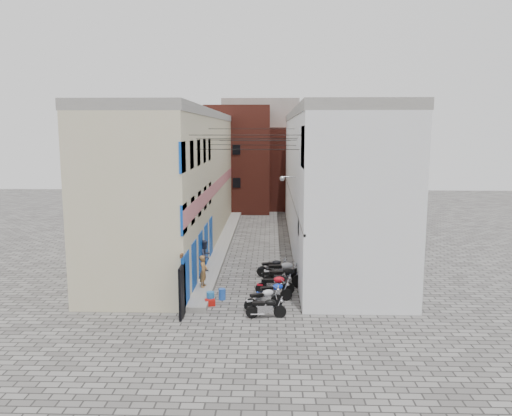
# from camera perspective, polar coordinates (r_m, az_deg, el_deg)

# --- Properties ---
(ground) EXTENTS (90.00, 90.00, 0.00)m
(ground) POSITION_cam_1_polar(r_m,az_deg,el_deg) (21.64, -1.44, -11.99)
(ground) COLOR #53514E
(ground) RESTS_ON ground
(plinth) EXTENTS (0.90, 26.00, 0.25)m
(plinth) POSITION_cam_1_polar(r_m,az_deg,el_deg) (34.20, -3.67, -3.98)
(plinth) COLOR gray
(plinth) RESTS_ON ground
(building_left) EXTENTS (5.10, 27.00, 9.00)m
(building_left) POSITION_cam_1_polar(r_m,az_deg,el_deg) (33.86, -8.70, 3.31)
(building_left) COLOR #C5BC95
(building_left) RESTS_ON ground
(building_right) EXTENTS (5.94, 26.00, 9.00)m
(building_right) POSITION_cam_1_polar(r_m,az_deg,el_deg) (33.57, 8.34, 3.28)
(building_right) COLOR white
(building_right) RESTS_ON ground
(building_far_brick_left) EXTENTS (6.00, 6.00, 10.00)m
(building_far_brick_left) POSITION_cam_1_polar(r_m,az_deg,el_deg) (48.38, -2.00, 5.63)
(building_far_brick_left) COLOR maroon
(building_far_brick_left) RESTS_ON ground
(building_far_brick_right) EXTENTS (5.00, 6.00, 8.00)m
(building_far_brick_right) POSITION_cam_1_polar(r_m,az_deg,el_deg) (50.37, 3.86, 4.60)
(building_far_brick_right) COLOR maroon
(building_far_brick_right) RESTS_ON ground
(building_far_concrete) EXTENTS (8.00, 5.00, 11.00)m
(building_far_concrete) POSITION_cam_1_polar(r_m,az_deg,el_deg) (54.26, 0.54, 6.50)
(building_far_concrete) COLOR gray
(building_far_concrete) RESTS_ON ground
(far_shopfront) EXTENTS (2.00, 0.30, 2.40)m
(far_shopfront) POSITION_cam_1_polar(r_m,az_deg,el_deg) (45.88, 0.30, 0.69)
(far_shopfront) COLOR black
(far_shopfront) RESTS_ON ground
(overhead_wires) EXTENTS (5.80, 13.02, 1.32)m
(overhead_wires) POSITION_cam_1_polar(r_m,az_deg,el_deg) (27.87, -0.62, 7.66)
(overhead_wires) COLOR black
(overhead_wires) RESTS_ON ground
(motorcycle_a) EXTENTS (1.72, 0.65, 0.98)m
(motorcycle_a) POSITION_cam_1_polar(r_m,az_deg,el_deg) (21.03, 1.16, -11.20)
(motorcycle_a) COLOR black
(motorcycle_a) RESTS_ON ground
(motorcycle_b) EXTENTS (1.91, 1.34, 1.07)m
(motorcycle_b) POSITION_cam_1_polar(r_m,az_deg,el_deg) (21.94, 0.90, -10.21)
(motorcycle_b) COLOR silver
(motorcycle_b) RESTS_ON ground
(motorcycle_c) EXTENTS (1.83, 1.00, 1.01)m
(motorcycle_c) POSITION_cam_1_polar(r_m,az_deg,el_deg) (22.92, 2.04, -9.45)
(motorcycle_c) COLOR #0D33CD
(motorcycle_c) RESTS_ON ground
(motorcycle_d) EXTENTS (1.89, 0.70, 1.08)m
(motorcycle_d) POSITION_cam_1_polar(r_m,az_deg,el_deg) (23.83, 2.17, -8.64)
(motorcycle_d) COLOR #B40C19
(motorcycle_d) RESTS_ON ground
(motorcycle_e) EXTENTS (2.16, 0.83, 1.22)m
(motorcycle_e) POSITION_cam_1_polar(r_m,az_deg,el_deg) (24.81, 3.20, -7.77)
(motorcycle_e) COLOR black
(motorcycle_e) RESTS_ON ground
(motorcycle_f) EXTENTS (2.19, 0.90, 1.23)m
(motorcycle_f) POSITION_cam_1_polar(r_m,az_deg,el_deg) (25.86, 3.07, -7.06)
(motorcycle_f) COLOR silver
(motorcycle_f) RESTS_ON ground
(motorcycle_g) EXTENTS (1.87, 1.05, 1.03)m
(motorcycle_g) POSITION_cam_1_polar(r_m,az_deg,el_deg) (26.84, 1.96, -6.69)
(motorcycle_g) COLOR black
(motorcycle_g) RESTS_ON ground
(person_a) EXTENTS (0.44, 0.60, 1.54)m
(person_a) POSITION_cam_1_polar(r_m,az_deg,el_deg) (24.26, -6.04, -7.18)
(person_a) COLOR #9F6D3A
(person_a) RESTS_ON plinth
(person_b) EXTENTS (0.95, 1.04, 1.73)m
(person_b) POSITION_cam_1_polar(r_m,az_deg,el_deg) (26.74, -5.85, -5.46)
(person_b) COLOR #2D3244
(person_b) RESTS_ON plinth
(water_jug_near) EXTENTS (0.43, 0.43, 0.55)m
(water_jug_near) POSITION_cam_1_polar(r_m,az_deg,el_deg) (22.81, -5.23, -10.19)
(water_jug_near) COLOR #236EB2
(water_jug_near) RESTS_ON ground
(water_jug_far) EXTENTS (0.37, 0.37, 0.51)m
(water_jug_far) POSITION_cam_1_polar(r_m,az_deg,el_deg) (23.31, -3.90, -9.79)
(water_jug_far) COLOR blue
(water_jug_far) RESTS_ON ground
(red_crate) EXTENTS (0.51, 0.43, 0.28)m
(red_crate) POSITION_cam_1_polar(r_m,az_deg,el_deg) (22.65, -5.29, -10.69)
(red_crate) COLOR #B0120C
(red_crate) RESTS_ON ground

